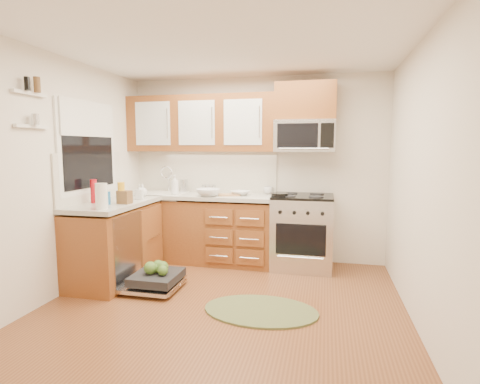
% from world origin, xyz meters
% --- Properties ---
extents(floor, '(3.50, 3.50, 0.00)m').
position_xyz_m(floor, '(0.00, 0.00, 0.00)').
color(floor, brown).
rests_on(floor, ground).
extents(ceiling, '(3.50, 3.50, 0.00)m').
position_xyz_m(ceiling, '(0.00, 0.00, 2.50)').
color(ceiling, white).
rests_on(ceiling, ground).
extents(wall_back, '(3.50, 0.04, 2.50)m').
position_xyz_m(wall_back, '(0.00, 1.75, 1.25)').
color(wall_back, silver).
rests_on(wall_back, ground).
extents(wall_front, '(3.50, 0.04, 2.50)m').
position_xyz_m(wall_front, '(0.00, -1.75, 1.25)').
color(wall_front, silver).
rests_on(wall_front, ground).
extents(wall_left, '(0.04, 3.50, 2.50)m').
position_xyz_m(wall_left, '(-1.75, 0.00, 1.25)').
color(wall_left, silver).
rests_on(wall_left, ground).
extents(wall_right, '(0.04, 3.50, 2.50)m').
position_xyz_m(wall_right, '(1.75, 0.00, 1.25)').
color(wall_right, silver).
rests_on(wall_right, ground).
extents(base_cabinet_back, '(2.05, 0.60, 0.85)m').
position_xyz_m(base_cabinet_back, '(-0.73, 1.45, 0.42)').
color(base_cabinet_back, brown).
rests_on(base_cabinet_back, ground).
extents(base_cabinet_left, '(0.60, 1.25, 0.85)m').
position_xyz_m(base_cabinet_left, '(-1.45, 0.52, 0.42)').
color(base_cabinet_left, brown).
rests_on(base_cabinet_left, ground).
extents(countertop_back, '(2.07, 0.64, 0.05)m').
position_xyz_m(countertop_back, '(-0.72, 1.44, 0.90)').
color(countertop_back, beige).
rests_on(countertop_back, base_cabinet_back).
extents(countertop_left, '(0.64, 1.27, 0.05)m').
position_xyz_m(countertop_left, '(-1.44, 0.53, 0.90)').
color(countertop_left, beige).
rests_on(countertop_left, base_cabinet_left).
extents(backsplash_back, '(2.05, 0.02, 0.57)m').
position_xyz_m(backsplash_back, '(-0.73, 1.74, 1.21)').
color(backsplash_back, beige).
rests_on(backsplash_back, ground).
extents(backsplash_left, '(0.02, 1.25, 0.57)m').
position_xyz_m(backsplash_left, '(-1.74, 0.52, 1.21)').
color(backsplash_left, beige).
rests_on(backsplash_left, ground).
extents(upper_cabinets, '(2.05, 0.35, 0.75)m').
position_xyz_m(upper_cabinets, '(-0.73, 1.57, 1.88)').
color(upper_cabinets, brown).
rests_on(upper_cabinets, ground).
extents(cabinet_over_mw, '(0.76, 0.35, 0.47)m').
position_xyz_m(cabinet_over_mw, '(0.68, 1.57, 2.13)').
color(cabinet_over_mw, brown).
rests_on(cabinet_over_mw, ground).
extents(range, '(0.76, 0.64, 0.95)m').
position_xyz_m(range, '(0.68, 1.43, 0.47)').
color(range, silver).
rests_on(range, ground).
extents(microwave, '(0.76, 0.38, 0.40)m').
position_xyz_m(microwave, '(0.68, 1.55, 1.70)').
color(microwave, silver).
rests_on(microwave, ground).
extents(sink, '(0.62, 0.50, 0.26)m').
position_xyz_m(sink, '(-1.25, 1.42, 0.80)').
color(sink, white).
rests_on(sink, ground).
extents(dishwasher, '(0.70, 0.60, 0.20)m').
position_xyz_m(dishwasher, '(-0.86, 0.30, 0.10)').
color(dishwasher, silver).
rests_on(dishwasher, ground).
extents(window, '(0.03, 1.05, 1.05)m').
position_xyz_m(window, '(-1.74, 0.50, 1.55)').
color(window, white).
rests_on(window, ground).
extents(window_blind, '(0.02, 0.96, 0.40)m').
position_xyz_m(window_blind, '(-1.71, 0.50, 1.88)').
color(window_blind, white).
rests_on(window_blind, ground).
extents(shelf_upper, '(0.04, 0.40, 0.03)m').
position_xyz_m(shelf_upper, '(-1.72, -0.35, 2.05)').
color(shelf_upper, white).
rests_on(shelf_upper, ground).
extents(shelf_lower, '(0.04, 0.40, 0.03)m').
position_xyz_m(shelf_lower, '(-1.72, -0.35, 1.75)').
color(shelf_lower, white).
rests_on(shelf_lower, ground).
extents(rug, '(1.29, 1.10, 0.02)m').
position_xyz_m(rug, '(0.38, 0.01, 0.01)').
color(rug, '#5F683B').
rests_on(rug, ground).
extents(skillet, '(0.28, 0.28, 0.04)m').
position_xyz_m(skillet, '(0.40, 1.27, 0.97)').
color(skillet, black).
rests_on(skillet, range).
extents(stock_pot, '(0.21, 0.21, 0.12)m').
position_xyz_m(stock_pot, '(-0.61, 1.53, 0.98)').
color(stock_pot, silver).
rests_on(stock_pot, countertop_back).
extents(cutting_board, '(0.32, 0.26, 0.02)m').
position_xyz_m(cutting_board, '(-0.28, 1.37, 0.93)').
color(cutting_board, '#AB794E').
rests_on(cutting_board, countertop_back).
extents(canister, '(0.14, 0.14, 0.18)m').
position_xyz_m(canister, '(-1.00, 1.61, 1.01)').
color(canister, silver).
rests_on(canister, countertop_back).
extents(paper_towel_roll, '(0.16, 0.16, 0.27)m').
position_xyz_m(paper_towel_roll, '(-1.29, 0.05, 1.06)').
color(paper_towel_roll, white).
rests_on(paper_towel_roll, countertop_left).
extents(mustard_bottle, '(0.08, 0.08, 0.24)m').
position_xyz_m(mustard_bottle, '(-1.28, 0.42, 1.05)').
color(mustard_bottle, gold).
rests_on(mustard_bottle, countertop_left).
extents(red_bottle, '(0.08, 0.08, 0.27)m').
position_xyz_m(red_bottle, '(-1.61, 0.39, 1.06)').
color(red_bottle, '#B40F18').
rests_on(red_bottle, countertop_left).
extents(wooden_box, '(0.16, 0.13, 0.15)m').
position_xyz_m(wooden_box, '(-1.25, 0.43, 1.00)').
color(wooden_box, brown).
rests_on(wooden_box, countertop_left).
extents(blue_carton, '(0.10, 0.09, 0.14)m').
position_xyz_m(blue_carton, '(-1.42, 0.33, 1.00)').
color(blue_carton, '#2978C0').
rests_on(blue_carton, countertop_left).
extents(bowl_a, '(0.31, 0.31, 0.06)m').
position_xyz_m(bowl_a, '(-0.14, 1.44, 0.95)').
color(bowl_a, '#999999').
rests_on(bowl_a, countertop_back).
extents(bowl_b, '(0.38, 0.38, 0.10)m').
position_xyz_m(bowl_b, '(-0.53, 1.25, 0.97)').
color(bowl_b, '#999999').
rests_on(bowl_b, countertop_back).
extents(cup, '(0.15, 0.15, 0.10)m').
position_xyz_m(cup, '(0.20, 1.65, 0.98)').
color(cup, '#999999').
rests_on(cup, countertop_back).
extents(soap_bottle_a, '(0.11, 0.11, 0.27)m').
position_xyz_m(soap_bottle_a, '(-1.00, 1.28, 1.06)').
color(soap_bottle_a, '#999999').
rests_on(soap_bottle_a, countertop_back).
extents(soap_bottle_b, '(0.10, 0.10, 0.18)m').
position_xyz_m(soap_bottle_b, '(-1.26, 0.78, 1.02)').
color(soap_bottle_b, '#999999').
rests_on(soap_bottle_b, countertop_left).
extents(soap_bottle_c, '(0.16, 0.16, 0.16)m').
position_xyz_m(soap_bottle_c, '(-1.35, 1.04, 1.01)').
color(soap_bottle_c, '#999999').
rests_on(soap_bottle_c, countertop_left).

